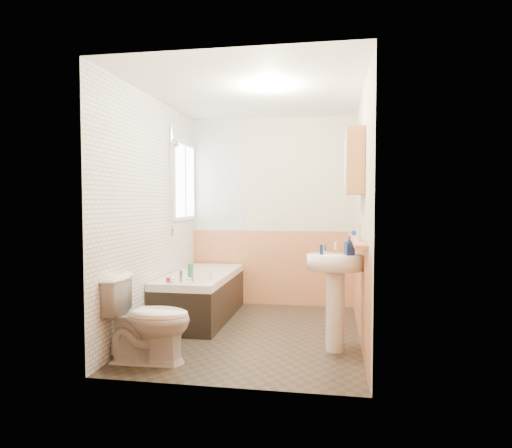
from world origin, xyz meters
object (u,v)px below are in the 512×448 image
object	(u,v)px
medicine_cabinet	(354,163)
pine_shelf	(357,240)
bathtub	(201,295)
sink	(335,282)
toilet	(147,319)

from	to	relation	value
medicine_cabinet	pine_shelf	bearing A→B (deg)	-67.03
bathtub	sink	size ratio (longest dim) A/B	1.60
bathtub	medicine_cabinet	xyz separation A→B (m)	(1.74, -0.65, 1.48)
bathtub	sink	distance (m)	1.86
sink	medicine_cabinet	size ratio (longest dim) A/B	1.50
bathtub	sink	bearing A→B (deg)	-30.69
toilet	medicine_cabinet	bearing A→B (deg)	-66.48
bathtub	medicine_cabinet	distance (m)	2.38
sink	pine_shelf	xyz separation A→B (m)	(0.20, 0.21, 0.38)
toilet	pine_shelf	distance (m)	2.07
bathtub	pine_shelf	world-z (taller)	pine_shelf
pine_shelf	medicine_cabinet	size ratio (longest dim) A/B	2.26
bathtub	toilet	xyz separation A→B (m)	(-0.03, -1.50, 0.09)
toilet	medicine_cabinet	world-z (taller)	medicine_cabinet
bathtub	toilet	distance (m)	1.50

